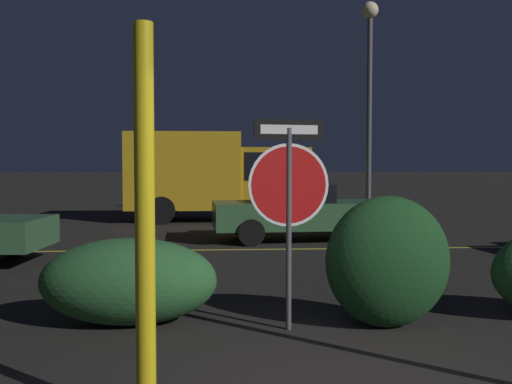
{
  "coord_description": "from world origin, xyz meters",
  "views": [
    {
      "loc": [
        -1.05,
        -4.05,
        1.81
      ],
      "look_at": [
        -0.51,
        4.75,
        1.38
      ],
      "focal_mm": 40.0,
      "sensor_mm": 36.0,
      "label": 1
    }
  ],
  "objects_px": {
    "stop_sign": "(289,185)",
    "hedge_bush_2": "(388,262)",
    "hedge_bush_1": "(129,281)",
    "street_lamp": "(370,71)",
    "yellow_pole_left": "(145,228)",
    "delivery_truck": "(220,173)",
    "passing_car_2": "(299,211)"
  },
  "relations": [
    {
      "from": "stop_sign",
      "to": "hedge_bush_2",
      "type": "distance_m",
      "value": 1.4
    },
    {
      "from": "hedge_bush_1",
      "to": "passing_car_2",
      "type": "height_order",
      "value": "passing_car_2"
    },
    {
      "from": "hedge_bush_2",
      "to": "delivery_truck",
      "type": "xyz_separation_m",
      "value": [
        -1.89,
        12.24,
        0.8
      ]
    },
    {
      "from": "stop_sign",
      "to": "street_lamp",
      "type": "bearing_deg",
      "value": 62.24
    },
    {
      "from": "stop_sign",
      "to": "hedge_bush_1",
      "type": "relative_size",
      "value": 1.15
    },
    {
      "from": "delivery_truck",
      "to": "street_lamp",
      "type": "relative_size",
      "value": 0.84
    },
    {
      "from": "hedge_bush_2",
      "to": "passing_car_2",
      "type": "height_order",
      "value": "hedge_bush_2"
    },
    {
      "from": "stop_sign",
      "to": "delivery_truck",
      "type": "bearing_deg",
      "value": 84.57
    },
    {
      "from": "passing_car_2",
      "to": "hedge_bush_1",
      "type": "bearing_deg",
      "value": -26.41
    },
    {
      "from": "stop_sign",
      "to": "delivery_truck",
      "type": "relative_size",
      "value": 0.4
    },
    {
      "from": "hedge_bush_1",
      "to": "street_lamp",
      "type": "distance_m",
      "value": 13.25
    },
    {
      "from": "hedge_bush_1",
      "to": "passing_car_2",
      "type": "distance_m",
      "value": 7.58
    },
    {
      "from": "hedge_bush_2",
      "to": "street_lamp",
      "type": "distance_m",
      "value": 12.48
    },
    {
      "from": "stop_sign",
      "to": "street_lamp",
      "type": "xyz_separation_m",
      "value": [
        3.9,
        11.52,
        3.15
      ]
    },
    {
      "from": "delivery_truck",
      "to": "street_lamp",
      "type": "height_order",
      "value": "street_lamp"
    },
    {
      "from": "passing_car_2",
      "to": "street_lamp",
      "type": "xyz_separation_m",
      "value": [
        2.78,
        4.2,
        4.04
      ]
    },
    {
      "from": "passing_car_2",
      "to": "yellow_pole_left",
      "type": "bearing_deg",
      "value": -17.83
    },
    {
      "from": "yellow_pole_left",
      "to": "passing_car_2",
      "type": "height_order",
      "value": "yellow_pole_left"
    },
    {
      "from": "delivery_truck",
      "to": "stop_sign",
      "type": "bearing_deg",
      "value": 3.33
    },
    {
      "from": "stop_sign",
      "to": "hedge_bush_1",
      "type": "height_order",
      "value": "stop_sign"
    },
    {
      "from": "yellow_pole_left",
      "to": "hedge_bush_2",
      "type": "distance_m",
      "value": 3.35
    },
    {
      "from": "passing_car_2",
      "to": "hedge_bush_2",
      "type": "bearing_deg",
      "value": -4.01
    },
    {
      "from": "yellow_pole_left",
      "to": "delivery_truck",
      "type": "height_order",
      "value": "delivery_truck"
    },
    {
      "from": "yellow_pole_left",
      "to": "delivery_truck",
      "type": "bearing_deg",
      "value": 88.15
    },
    {
      "from": "street_lamp",
      "to": "delivery_truck",
      "type": "bearing_deg",
      "value": 170.81
    },
    {
      "from": "yellow_pole_left",
      "to": "street_lamp",
      "type": "bearing_deg",
      "value": 69.49
    },
    {
      "from": "hedge_bush_1",
      "to": "street_lamp",
      "type": "xyz_separation_m",
      "value": [
        5.68,
        11.2,
        4.24
      ]
    },
    {
      "from": "street_lamp",
      "to": "stop_sign",
      "type": "bearing_deg",
      "value": -108.69
    },
    {
      "from": "stop_sign",
      "to": "street_lamp",
      "type": "relative_size",
      "value": 0.34
    },
    {
      "from": "hedge_bush_1",
      "to": "delivery_truck",
      "type": "distance_m",
      "value": 12.04
    },
    {
      "from": "stop_sign",
      "to": "passing_car_2",
      "type": "bearing_deg",
      "value": 72.21
    },
    {
      "from": "yellow_pole_left",
      "to": "street_lamp",
      "type": "height_order",
      "value": "street_lamp"
    }
  ]
}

